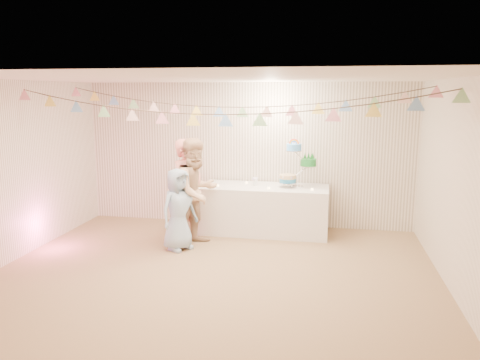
% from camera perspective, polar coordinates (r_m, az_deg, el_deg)
% --- Properties ---
extents(floor, '(6.00, 6.00, 0.00)m').
position_cam_1_polar(floor, '(6.50, -3.10, -11.26)').
color(floor, olive).
rests_on(floor, ground).
extents(ceiling, '(6.00, 6.00, 0.00)m').
position_cam_1_polar(ceiling, '(6.03, -3.35, 12.31)').
color(ceiling, silver).
rests_on(ceiling, ground).
extents(back_wall, '(6.00, 6.00, 0.00)m').
position_cam_1_polar(back_wall, '(8.55, 0.80, 3.11)').
color(back_wall, white).
rests_on(back_wall, ground).
extents(front_wall, '(6.00, 6.00, 0.00)m').
position_cam_1_polar(front_wall, '(3.82, -12.29, -6.71)').
color(front_wall, white).
rests_on(front_wall, ground).
extents(left_wall, '(5.00, 5.00, 0.00)m').
position_cam_1_polar(left_wall, '(7.44, -26.27, 0.86)').
color(left_wall, white).
rests_on(left_wall, ground).
extents(right_wall, '(5.00, 5.00, 0.00)m').
position_cam_1_polar(right_wall, '(6.16, 25.02, -0.88)').
color(right_wall, white).
rests_on(right_wall, ground).
extents(table, '(2.19, 0.88, 0.82)m').
position_cam_1_polar(table, '(8.19, 3.00, -3.57)').
color(table, silver).
rests_on(table, floor).
extents(cake_stand, '(0.69, 0.40, 0.77)m').
position_cam_1_polar(cake_stand, '(8.04, 6.98, 1.36)').
color(cake_stand, silver).
rests_on(cake_stand, table).
extents(cake_bottom, '(0.31, 0.31, 0.15)m').
position_cam_1_polar(cake_bottom, '(8.05, 5.84, -0.77)').
color(cake_bottom, teal).
rests_on(cake_bottom, cake_stand).
extents(cake_middle, '(0.27, 0.27, 0.22)m').
position_cam_1_polar(cake_middle, '(8.13, 8.28, 1.22)').
color(cake_middle, '#1A7B2E').
rests_on(cake_middle, cake_stand).
extents(cake_top_tier, '(0.25, 0.25, 0.19)m').
position_cam_1_polar(cake_top_tier, '(7.98, 6.58, 3.05)').
color(cake_top_tier, '#51A7FF').
rests_on(cake_top_tier, cake_stand).
extents(platter, '(0.30, 0.30, 0.02)m').
position_cam_1_polar(platter, '(8.16, -0.81, -1.12)').
color(platter, white).
rests_on(platter, table).
extents(posy, '(0.13, 0.13, 0.14)m').
position_cam_1_polar(posy, '(8.18, 1.87, -0.64)').
color(posy, white).
rests_on(posy, table).
extents(person_adult_a, '(0.63, 0.73, 1.69)m').
position_cam_1_polar(person_adult_a, '(7.68, -6.46, -1.28)').
color(person_adult_a, '#E68578').
rests_on(person_adult_a, floor).
extents(person_adult_b, '(1.00, 1.06, 1.73)m').
position_cam_1_polar(person_adult_b, '(7.46, -5.35, -1.47)').
color(person_adult_b, tan).
rests_on(person_adult_b, floor).
extents(person_child, '(0.69, 0.75, 1.28)m').
position_cam_1_polar(person_child, '(7.30, -7.50, -3.57)').
color(person_child, '#90AECC').
rests_on(person_child, floor).
extents(bunting_back, '(5.60, 1.10, 0.40)m').
position_cam_1_polar(bunting_back, '(7.10, -1.15, 10.06)').
color(bunting_back, pink).
rests_on(bunting_back, ceiling).
extents(bunting_front, '(5.60, 0.90, 0.36)m').
position_cam_1_polar(bunting_front, '(5.84, -3.80, 9.61)').
color(bunting_front, '#72A5E5').
rests_on(bunting_front, ceiling).
extents(tealight_0, '(0.04, 0.04, 0.03)m').
position_cam_1_polar(tealight_0, '(8.10, -2.74, -0.65)').
color(tealight_0, '#FFD88C').
rests_on(tealight_0, table).
extents(tealight_1, '(0.04, 0.04, 0.03)m').
position_cam_1_polar(tealight_1, '(8.33, 0.80, -0.33)').
color(tealight_1, '#FFD88C').
rests_on(tealight_1, table).
extents(tealight_2, '(0.04, 0.04, 0.03)m').
position_cam_1_polar(tealight_2, '(7.87, 3.53, -0.99)').
color(tealight_2, '#FFD88C').
rests_on(tealight_2, table).
extents(tealight_3, '(0.04, 0.04, 0.03)m').
position_cam_1_polar(tealight_3, '(8.28, 5.63, -0.45)').
color(tealight_3, '#FFD88C').
rests_on(tealight_3, table).
extents(tealight_4, '(0.04, 0.04, 0.03)m').
position_cam_1_polar(tealight_4, '(7.86, 8.78, -1.12)').
color(tealight_4, '#FFD88C').
rests_on(tealight_4, table).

